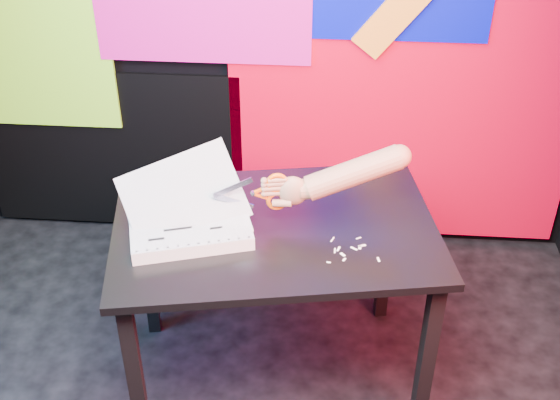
{
  "coord_description": "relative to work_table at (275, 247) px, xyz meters",
  "views": [
    {
      "loc": [
        0.32,
        -1.47,
        2.19
      ],
      "look_at": [
        0.16,
        0.49,
        0.87
      ],
      "focal_mm": 45.0,
      "sensor_mm": 36.0,
      "label": 1
    }
  ],
  "objects": [
    {
      "name": "room",
      "position": [
        -0.14,
        -0.51,
        0.7
      ],
      "size": [
        3.01,
        3.01,
        2.71
      ],
      "color": "black",
      "rests_on": "ground"
    },
    {
      "name": "backdrop",
      "position": [
        -0.08,
        0.96,
        0.3
      ],
      "size": [
        2.88,
        0.05,
        2.08
      ],
      "color": "red",
      "rests_on": "ground"
    },
    {
      "name": "work_table",
      "position": [
        0.0,
        0.0,
        0.0
      ],
      "size": [
        1.24,
        0.94,
        0.75
      ],
      "rotation": [
        0.0,
        0.0,
        0.18
      ],
      "color": "black",
      "rests_on": "ground"
    },
    {
      "name": "printout_stack",
      "position": [
        -0.29,
        -0.06,
        0.13
      ],
      "size": [
        0.49,
        0.4,
        0.3
      ],
      "rotation": [
        0.0,
        0.0,
        0.29
      ],
      "color": "beige",
      "rests_on": "work_table"
    },
    {
      "name": "scissors",
      "position": [
        -0.01,
        0.0,
        0.23
      ],
      "size": [
        0.25,
        0.06,
        0.15
      ],
      "rotation": [
        0.0,
        0.0,
        0.19
      ],
      "color": "#9B9BB8",
      "rests_on": "printout_stack"
    },
    {
      "name": "hand_forearm",
      "position": [
        0.23,
        0.05,
        0.28
      ],
      "size": [
        0.49,
        0.15,
        0.21
      ],
      "rotation": [
        0.0,
        0.0,
        0.19
      ],
      "color": "#8F5946",
      "rests_on": "work_table"
    },
    {
      "name": "paper_clippings",
      "position": [
        0.26,
        -0.12,
        0.1
      ],
      "size": [
        0.17,
        0.15,
        0.0
      ],
      "color": "white",
      "rests_on": "work_table"
    }
  ]
}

